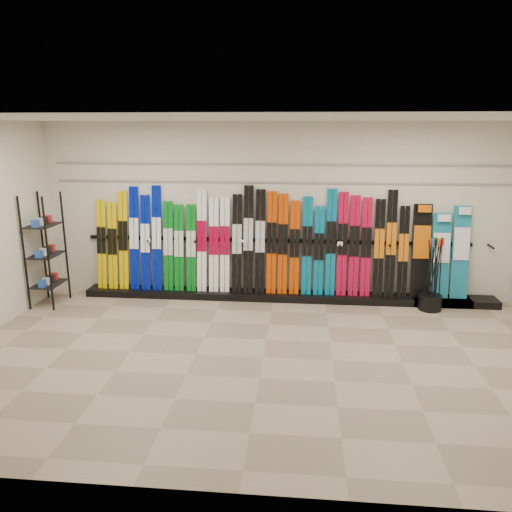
{
  "coord_description": "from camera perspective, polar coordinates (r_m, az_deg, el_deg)",
  "views": [
    {
      "loc": [
        0.46,
        -5.93,
        2.91
      ],
      "look_at": [
        -0.19,
        1.0,
        1.1
      ],
      "focal_mm": 35.0,
      "sensor_mm": 36.0,
      "label": 1
    }
  ],
  "objects": [
    {
      "name": "floor",
      "position": [
        6.62,
        0.84,
        -11.5
      ],
      "size": [
        8.0,
        8.0,
        0.0
      ],
      "primitive_type": "plane",
      "color": "gray",
      "rests_on": "ground"
    },
    {
      "name": "back_wall",
      "position": [
        8.55,
        2.21,
        5.08
      ],
      "size": [
        8.0,
        0.0,
        8.0
      ],
      "primitive_type": "plane",
      "rotation": [
        1.57,
        0.0,
        0.0
      ],
      "color": "beige",
      "rests_on": "floor"
    },
    {
      "name": "ceiling",
      "position": [
        5.94,
        0.95,
        15.46
      ],
      "size": [
        8.0,
        8.0,
        0.0
      ],
      "primitive_type": "plane",
      "rotation": [
        3.14,
        0.0,
        0.0
      ],
      "color": "silver",
      "rests_on": "back_wall"
    },
    {
      "name": "ski_rack_base",
      "position": [
        8.69,
        3.52,
        -4.6
      ],
      "size": [
        8.0,
        0.4,
        0.12
      ],
      "primitive_type": "cube",
      "color": "black",
      "rests_on": "floor"
    },
    {
      "name": "skis",
      "position": [
        8.54,
        -0.82,
        1.34
      ],
      "size": [
        5.37,
        0.26,
        1.83
      ],
      "color": "#E0BA00",
      "rests_on": "ski_rack_base"
    },
    {
      "name": "snowboards",
      "position": [
        8.83,
        20.28,
        0.3
      ],
      "size": [
        0.93,
        0.24,
        1.56
      ],
      "color": "black",
      "rests_on": "ski_rack_base"
    },
    {
      "name": "accessory_rack",
      "position": [
        8.93,
        -22.93,
        0.62
      ],
      "size": [
        0.4,
        0.6,
        1.87
      ],
      "primitive_type": "cube",
      "color": "black",
      "rests_on": "floor"
    },
    {
      "name": "pole_bin",
      "position": [
        8.66,
        19.27,
        -5.03
      ],
      "size": [
        0.36,
        0.36,
        0.25
      ],
      "primitive_type": "cylinder",
      "color": "black",
      "rests_on": "floor"
    },
    {
      "name": "ski_poles",
      "position": [
        8.5,
        19.68,
        -1.99
      ],
      "size": [
        0.3,
        0.28,
        1.18
      ],
      "color": "black",
      "rests_on": "pole_bin"
    },
    {
      "name": "slatwall_rail_0",
      "position": [
        8.47,
        2.23,
        8.4
      ],
      "size": [
        7.6,
        0.02,
        0.03
      ],
      "primitive_type": "cube",
      "color": "gray",
      "rests_on": "back_wall"
    },
    {
      "name": "slatwall_rail_1",
      "position": [
        8.44,
        2.26,
        10.42
      ],
      "size": [
        7.6,
        0.02,
        0.03
      ],
      "primitive_type": "cube",
      "color": "gray",
      "rests_on": "back_wall"
    }
  ]
}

